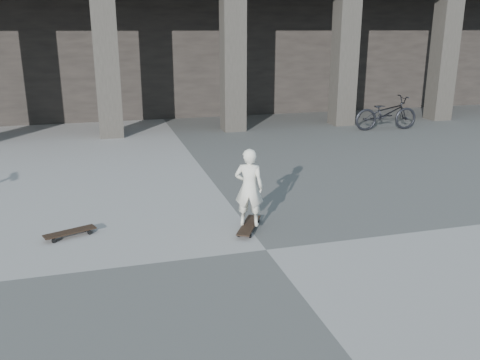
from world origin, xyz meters
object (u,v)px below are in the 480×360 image
object	(u,v)px
skateboard_spare	(70,232)
longboard	(249,226)
child	(249,187)
bicycle	(386,113)

from	to	relation	value
skateboard_spare	longboard	bearing A→B (deg)	-30.74
child	bicycle	size ratio (longest dim) A/B	0.61
skateboard_spare	bicycle	bearing A→B (deg)	13.49
longboard	child	world-z (taller)	child
longboard	child	xyz separation A→B (m)	(0.00, -0.00, 0.61)
longboard	skateboard_spare	bearing A→B (deg)	109.33
longboard	skateboard_spare	xyz separation A→B (m)	(-2.62, 0.45, 0.00)
longboard	bicycle	world-z (taller)	bicycle
longboard	child	bearing A→B (deg)	-150.93
skateboard_spare	bicycle	xyz separation A→B (m)	(8.86, 6.08, 0.44)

